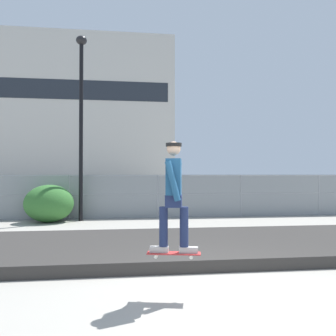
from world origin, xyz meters
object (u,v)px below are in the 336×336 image
skateboard (174,253)px  skater (174,190)px  shrub_left (49,204)px  parked_car_near (35,195)px  parked_car_mid (150,194)px  street_lamp (81,107)px

skateboard → skater: skater is taller
skateboard → shrub_left: (-3.61, 8.84, 0.05)m
parked_car_near → parked_car_mid: (5.84, 0.11, 0.00)m
street_lamp → skater: bearing=-75.1°
parked_car_near → parked_car_mid: 5.84m
skater → parked_car_near: skater is taller
parked_car_near → parked_car_mid: bearing=1.1°
skateboard → shrub_left: shrub_left is taller
street_lamp → shrub_left: street_lamp is taller
street_lamp → parked_car_mid: street_lamp is taller
street_lamp → parked_car_mid: (3.10, 4.13, -3.76)m
street_lamp → shrub_left: (-1.17, -0.29, -3.86)m
skateboard → shrub_left: 9.55m
skateboard → skater: bearing=180.0°
skater → parked_car_mid: bearing=87.2°
skater → parked_car_near: bearing=111.5°
street_lamp → parked_car_near: (-2.74, 4.02, -3.76)m
shrub_left → skater: bearing=-67.8°
skater → skateboard: bearing=0.0°
shrub_left → parked_car_near: bearing=110.0°
shrub_left → street_lamp: bearing=13.9°
skater → parked_car_mid: 13.30m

